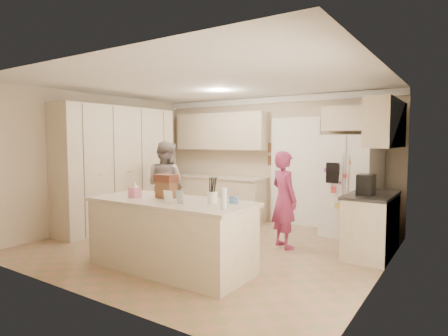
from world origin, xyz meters
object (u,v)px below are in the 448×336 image
Objects in this scene: teen_boy at (166,185)px; teen_girl at (284,199)px; refrigerator at (351,186)px; utensil_crock at (212,198)px; island_base at (170,236)px; dollhouse_body at (166,190)px; coffee_maker at (366,185)px; tissue_box at (135,192)px.

teen_boy reaches higher than teen_girl.
refrigerator reaches higher than utensil_crock.
refrigerator reaches higher than teen_boy.
utensil_crock is at bearing 4.40° from island_base.
island_base is 1.43× the size of teen_girl.
dollhouse_body is 2.10m from teen_boy.
coffee_maker is 1.26m from teen_girl.
island_base is at bearing 132.18° from teen_boy.
refrigerator reaches higher than dollhouse_body.
tissue_box is (-1.20, -0.15, -0.00)m from utensil_crock.
dollhouse_body is at bearing 146.31° from island_base.
refrigerator is at bearing -88.05° from teen_girl.
island_base is at bearing -175.60° from utensil_crock.
teen_boy is (-1.41, 1.54, -0.19)m from dollhouse_body.
refrigerator is 1.17× the size of teen_girl.
utensil_crock is 1.73m from teen_girl.
teen_girl is (1.39, 1.86, -0.23)m from tissue_box.
teen_girl reaches higher than island_base.
tissue_box is at bearing 118.74° from teen_boy.
tissue_box is (-2.60, -2.00, -0.07)m from coffee_maker.
teen_girl is at bearing 59.20° from dollhouse_body.
refrigerator is 1.22m from coffee_maker.
coffee_maker is 2.87m from island_base.
tissue_box is 0.08× the size of teen_boy.
utensil_crock reaches higher than island_base.
refrigerator reaches higher than teen_girl.
dollhouse_body reaches higher than tissue_box.
teen_girl is (0.19, 1.71, -0.23)m from utensil_crock.
refrigerator is 3.42m from island_base.
tissue_box is at bearing -153.43° from dollhouse_body.
teen_girl reaches higher than dollhouse_body.
refrigerator reaches higher than island_base.
island_base is 1.98m from teen_girl.
utensil_crock is 0.10× the size of teen_girl.
dollhouse_body is at bearing 131.09° from teen_boy.
teen_girl is (0.99, 1.66, -0.27)m from dollhouse_body.
coffee_maker reaches higher than utensil_crock.
teen_boy is at bearing -146.91° from refrigerator.
island_base is 15.71× the size of tissue_box.
teen_boy is at bearing 120.16° from tissue_box.
dollhouse_body is (-1.70, -2.91, 0.14)m from refrigerator.
island_base is 8.46× the size of dollhouse_body.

